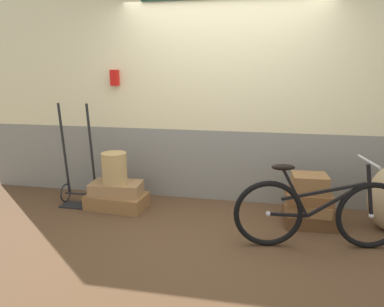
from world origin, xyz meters
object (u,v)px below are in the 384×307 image
wicker_basket (114,168)px  luggage_trolley (79,180)px  suitcase_3 (308,206)px  suitcase_1 (116,188)px  suitcase_2 (309,217)px  suitcase_4 (309,197)px  suitcase_0 (117,201)px  suitcase_5 (310,183)px  bicycle (319,213)px

wicker_basket → luggage_trolley: size_ratio=0.29×
suitcase_3 → suitcase_1: bearing=-173.8°
suitcase_2 → suitcase_4: bearing=-149.3°
suitcase_0 → wicker_basket: size_ratio=1.92×
suitcase_2 → suitcase_5: suitcase_5 is taller
luggage_trolley → suitcase_4: bearing=-1.7°
bicycle → wicker_basket: bearing=166.9°
bicycle → luggage_trolley: bearing=168.0°
suitcase_1 → wicker_basket: size_ratio=1.63×
suitcase_3 → suitcase_5: 0.27m
suitcase_0 → suitcase_4: suitcase_4 is taller
suitcase_0 → suitcase_4: (2.27, -0.03, 0.24)m
suitcase_3 → wicker_basket: size_ratio=1.27×
bicycle → suitcase_1: bearing=166.4°
suitcase_1 → wicker_basket: (-0.00, -0.02, 0.27)m
bicycle → suitcase_0: bearing=166.5°
suitcase_5 → wicker_basket: 2.28m
suitcase_1 → suitcase_3: 2.28m
luggage_trolley → suitcase_2: bearing=-1.2°
suitcase_1 → suitcase_5: size_ratio=1.66×
suitcase_5 → luggage_trolley: (-2.80, 0.08, -0.16)m
suitcase_1 → bicycle: (2.31, -0.56, 0.10)m
suitcase_1 → suitcase_2: size_ratio=1.11×
suitcase_3 → suitcase_5: (-0.01, -0.01, 0.27)m
suitcase_0 → wicker_basket: (-0.00, -0.02, 0.43)m
wicker_basket → suitcase_4: bearing=-0.4°
suitcase_1 → suitcase_4: 2.28m
suitcase_1 → suitcase_3: size_ratio=1.28×
suitcase_4 → wicker_basket: (-2.28, 0.02, 0.20)m
suitcase_5 → luggage_trolley: size_ratio=0.29×
suitcase_0 → luggage_trolley: luggage_trolley is taller
luggage_trolley → bicycle: (2.84, -0.60, 0.04)m
suitcase_1 → bicycle: bicycle is taller
suitcase_3 → wicker_basket: wicker_basket is taller
suitcase_1 → luggage_trolley: size_ratio=0.48×
suitcase_2 → luggage_trolley: (-2.83, 0.06, 0.24)m
suitcase_0 → suitcase_5: 2.31m
suitcase_2 → wicker_basket: 2.35m
suitcase_1 → luggage_trolley: luggage_trolley is taller
suitcase_0 → suitcase_4: bearing=3.7°
suitcase_4 → wicker_basket: 2.29m
suitcase_0 → suitcase_3: (2.28, -0.02, 0.12)m
suitcase_1 → suitcase_4: size_ratio=1.28×
suitcase_1 → suitcase_4: suitcase_4 is taller
suitcase_0 → suitcase_3: 2.28m
suitcase_5 → luggage_trolley: luggage_trolley is taller
suitcase_0 → suitcase_3: size_ratio=1.50×
luggage_trolley → suitcase_3: bearing=-1.4°
bicycle → suitcase_5: bearing=94.0°
wicker_basket → bicycle: bicycle is taller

